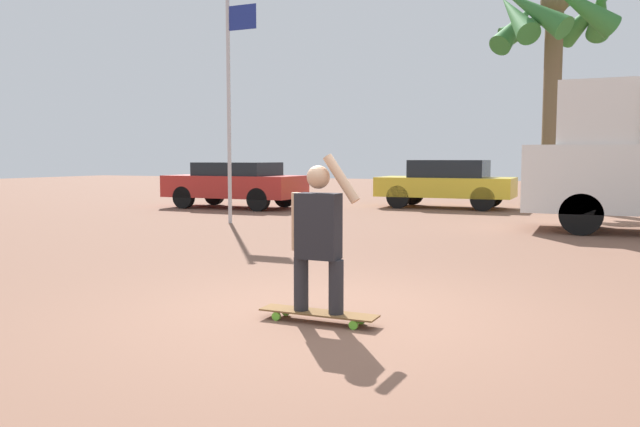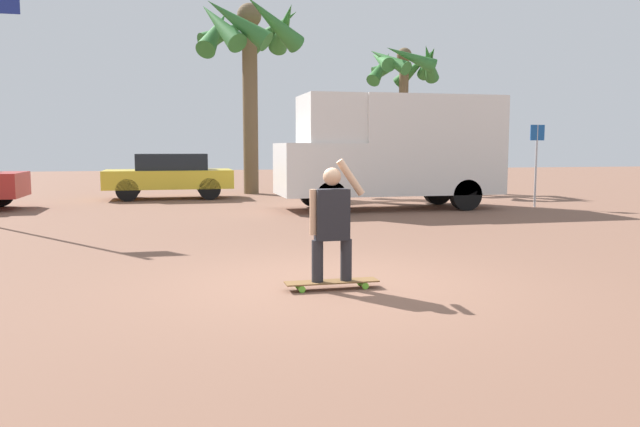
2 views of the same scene
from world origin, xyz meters
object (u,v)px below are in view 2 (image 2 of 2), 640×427
at_px(palm_tree_center_background, 248,39).
at_px(camper_van, 394,148).
at_px(palm_tree_near_van, 404,70).
at_px(street_sign, 536,154).
at_px(skateboard, 332,282).
at_px(parked_car_yellow, 170,175).
at_px(person_skateboarder, 332,219).

bearing_deg(palm_tree_center_background, camper_van, -64.14).
distance_m(palm_tree_near_van, palm_tree_center_background, 6.08).
relative_size(camper_van, street_sign, 2.62).
distance_m(skateboard, camper_van, 10.26).
bearing_deg(street_sign, palm_tree_center_background, 135.80).
xyz_separation_m(parked_car_yellow, palm_tree_center_background, (2.88, 1.59, 4.80)).
relative_size(camper_van, parked_car_yellow, 1.48).
height_order(person_skateboarder, camper_van, camper_van).
bearing_deg(palm_tree_near_van, camper_van, -112.92).
bearing_deg(skateboard, parked_car_yellow, 97.57).
relative_size(parked_car_yellow, palm_tree_near_van, 0.73).
bearing_deg(camper_van, palm_tree_near_van, 67.08).
bearing_deg(palm_tree_near_van, skateboard, -113.78).
bearing_deg(camper_van, skateboard, -114.39).
bearing_deg(skateboard, person_skateboarder, 180.00).
height_order(skateboard, parked_car_yellow, parked_car_yellow).
xyz_separation_m(person_skateboarder, camper_van, (4.18, 9.22, 0.83)).
distance_m(skateboard, street_sign, 12.11).
bearing_deg(person_skateboarder, palm_tree_near_van, 66.21).
xyz_separation_m(parked_car_yellow, street_sign, (10.19, -5.52, 0.71)).
xyz_separation_m(camper_van, palm_tree_near_van, (2.81, 6.64, 2.98)).
height_order(palm_tree_center_background, street_sign, palm_tree_center_background).
bearing_deg(street_sign, parked_car_yellow, 151.56).
distance_m(person_skateboarder, palm_tree_center_background, 16.54).
bearing_deg(person_skateboarder, palm_tree_center_background, 86.42).
distance_m(skateboard, parked_car_yellow, 14.36).
distance_m(parked_car_yellow, palm_tree_near_van, 9.83).
relative_size(parked_car_yellow, street_sign, 1.77).
bearing_deg(parked_car_yellow, street_sign, -28.44).
relative_size(skateboard, street_sign, 0.49).
xyz_separation_m(camper_van, street_sign, (4.12, -0.52, -0.18)).
relative_size(skateboard, palm_tree_center_background, 0.16).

